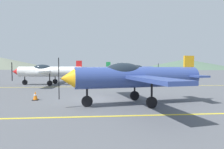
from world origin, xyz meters
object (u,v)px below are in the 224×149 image
object	(u,v)px
airplane_mid	(48,71)
airplane_far	(132,70)
traffic_cone_front	(35,96)
airplane_near	(134,77)

from	to	relation	value
airplane_mid	airplane_far	world-z (taller)	same
airplane_far	traffic_cone_front	bearing A→B (deg)	-120.08
airplane_near	airplane_mid	world-z (taller)	same
airplane_near	traffic_cone_front	distance (m)	6.40
airplane_mid	airplane_near	bearing A→B (deg)	-57.76
airplane_far	airplane_mid	bearing A→B (deg)	-151.44
airplane_mid	traffic_cone_front	size ratio (longest dim) A/B	15.93
airplane_near	airplane_mid	size ratio (longest dim) A/B	1.00
airplane_near	traffic_cone_front	size ratio (longest dim) A/B	15.95
airplane_near	airplane_far	distance (m)	18.47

